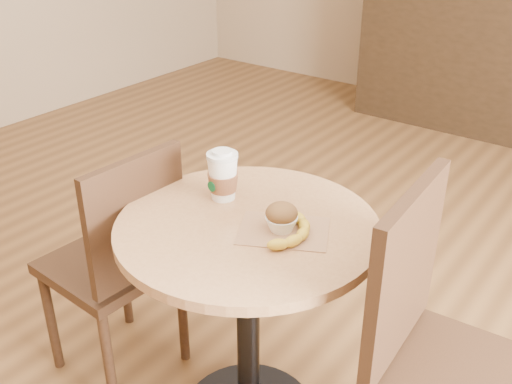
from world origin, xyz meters
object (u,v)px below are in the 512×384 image
Objects in this scene: chair_right at (443,361)px; muffin at (282,217)px; chair_left at (120,259)px; coffee_cup at (223,177)px; banana at (286,229)px; cafe_table at (248,283)px.

muffin is at bearing 88.61° from chair_right.
coffee_cup reaches higher than chair_left.
chair_left is at bearing 167.31° from banana.
chair_left is at bearing -170.57° from cafe_table.
banana is at bearing 5.40° from cafe_table.
muffin is 0.43× the size of banana.
banana is at bearing 90.17° from chair_right.
chair_right is (1.05, 0.12, 0.05)m from chair_left.
chair_left is 4.21× the size of banana.
banana is (0.12, 0.01, 0.22)m from cafe_table.
muffin reaches higher than banana.
chair_left is 0.66m from banana.
coffee_cup is 1.73× the size of muffin.
chair_left is 0.66m from muffin.
banana is (-0.45, -0.03, 0.23)m from chair_right.
coffee_cup is (-0.72, 0.03, 0.28)m from chair_right.
cafe_table is 4.86× the size of coffee_cup.
muffin is (0.10, 0.02, 0.25)m from cafe_table.
cafe_table is at bearing 164.09° from banana.
cafe_table is 8.41× the size of muffin.
cafe_table is 3.59× the size of banana.
banana is at bearing -4.65° from coffee_cup.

